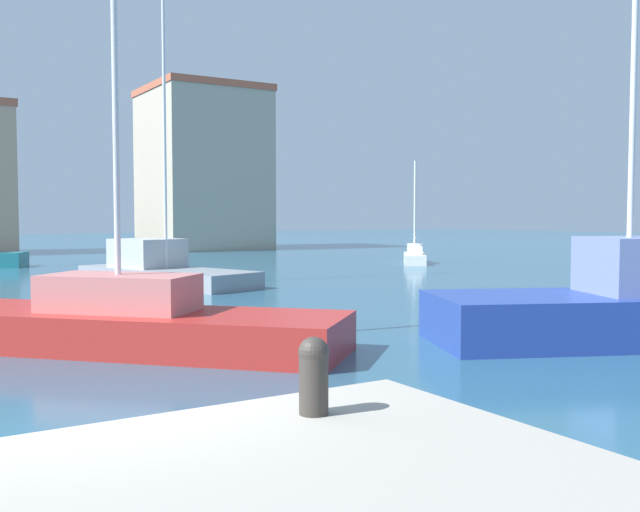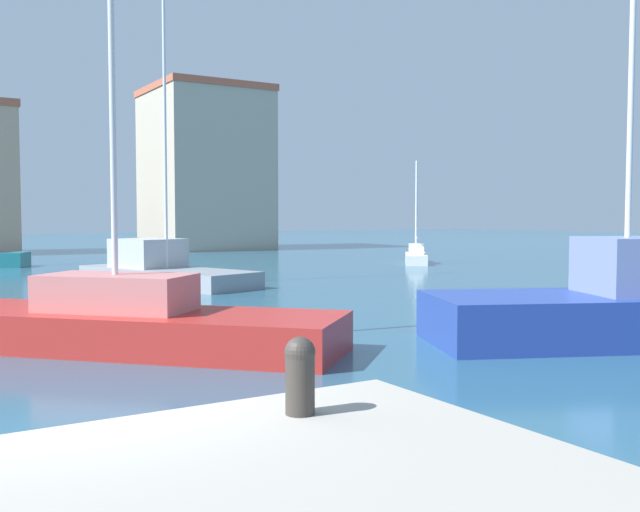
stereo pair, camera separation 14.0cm
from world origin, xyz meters
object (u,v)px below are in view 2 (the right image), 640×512
at_px(sailboat_blue_center_channel, 629,306).
at_px(sailboat_grey_distant_north, 161,268).
at_px(sailboat_white_near_pier, 416,256).
at_px(mooring_bollard, 300,372).
at_px(sailboat_red_inner_mooring, 116,321).

relative_size(sailboat_blue_center_channel, sailboat_grey_distant_north, 1.08).
bearing_deg(sailboat_blue_center_channel, sailboat_white_near_pier, 61.37).
xyz_separation_m(sailboat_blue_center_channel, sailboat_white_near_pier, (11.52, 21.11, -0.31)).
bearing_deg(mooring_bollard, sailboat_white_near_pier, 49.39).
height_order(sailboat_white_near_pier, sailboat_red_inner_mooring, sailboat_red_inner_mooring).
height_order(sailboat_red_inner_mooring, sailboat_grey_distant_north, sailboat_grey_distant_north).
bearing_deg(sailboat_white_near_pier, mooring_bollard, -130.61).
xyz_separation_m(sailboat_blue_center_channel, sailboat_red_inner_mooring, (-9.24, 4.71, -0.21)).
distance_m(sailboat_white_near_pier, sailboat_red_inner_mooring, 26.46).
height_order(mooring_bollard, sailboat_blue_center_channel, sailboat_blue_center_channel).
relative_size(sailboat_blue_center_channel, sailboat_white_near_pier, 2.48).
relative_size(sailboat_red_inner_mooring, sailboat_grey_distant_north, 0.94).
bearing_deg(sailboat_red_inner_mooring, mooring_bollard, -96.45).
relative_size(mooring_bollard, sailboat_red_inner_mooring, 0.05).
bearing_deg(sailboat_white_near_pier, sailboat_grey_distant_north, -165.38).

